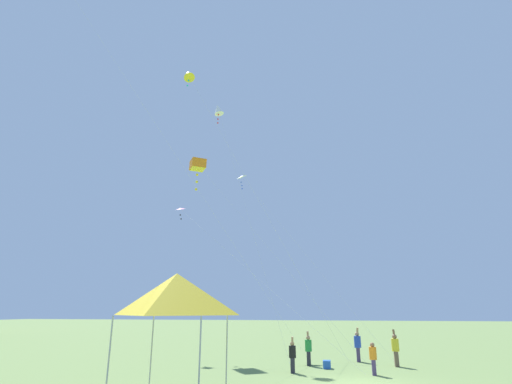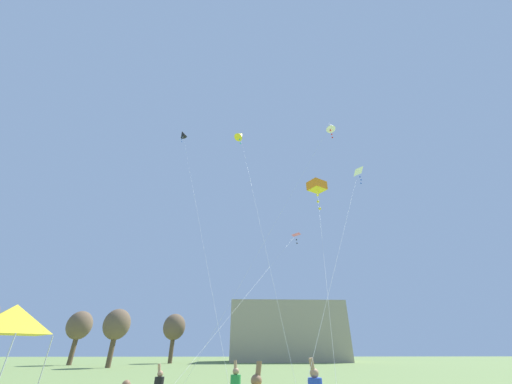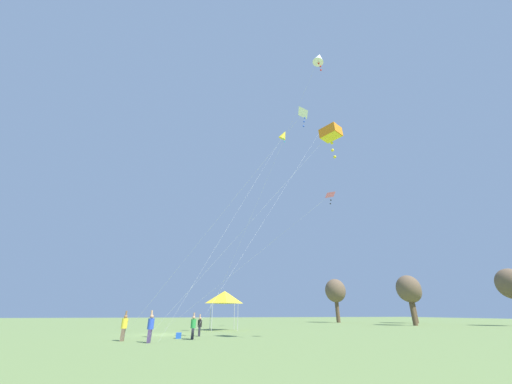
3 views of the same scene
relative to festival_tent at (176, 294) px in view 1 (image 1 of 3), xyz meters
name	(u,v)px [view 1 (image 1 of 3)]	position (x,y,z in m)	size (l,w,h in m)	color
festival_tent	(176,294)	(0.00, 0.00, 0.00)	(3.16, 3.16, 4.22)	#B7B7BC
cooler_box	(327,365)	(10.38, -4.53, -3.33)	(0.57, 0.40, 0.40)	blue
person_black_shirt	(292,355)	(8.41, -2.91, -2.70)	(0.35, 0.35, 1.72)	#282833
person_yellow_shirt	(395,348)	(11.90, -8.31, -2.58)	(0.40, 0.40, 1.96)	brown
person_blue_shirt	(358,345)	(13.66, -6.31, -2.57)	(0.41, 0.41, 1.98)	#473860
person_orange_shirt	(373,357)	(8.51, -6.84, -2.73)	(0.35, 0.35, 1.48)	#473860
person_green_shirt	(308,349)	(11.33, -3.49, -2.63)	(0.38, 0.38, 1.84)	#282833
kite_yellow_diamond_0	(189,75)	(10.94, 4.53, 16.01)	(3.09, 10.83, 20.24)	silver
kite_orange_box_1	(198,165)	(18.02, 6.15, 11.65)	(4.82, 13.77, 15.69)	silver
kite_pink_delta_2	(182,210)	(15.79, 6.49, 7.07)	(7.78, 13.52, 10.95)	silver
kite_white_delta_3	(242,179)	(20.45, 2.70, 10.98)	(8.56, 11.71, 15.00)	silver
kite_white_diamond_5	(218,110)	(19.67, 4.96, 17.81)	(11.48, 8.48, 21.98)	silver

